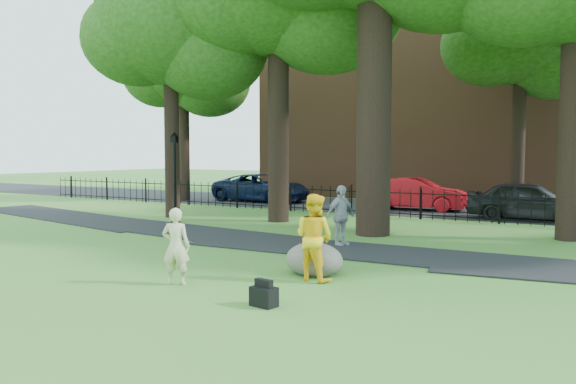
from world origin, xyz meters
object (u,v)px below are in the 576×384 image
Objects in this scene: boulder at (314,257)px; man at (314,237)px; woman at (176,246)px; red_sedan at (416,194)px; lamppost at (175,178)px.

man is at bearing -62.68° from boulder.
red_sedan is at bearing -111.97° from woman.
boulder is 10.56m from lamppost.
lamppost is 0.75× the size of red_sedan.
man is 0.52× the size of lamppost.
red_sedan is at bearing 99.38° from boulder.
woman is at bearing -60.36° from lamppost.
red_sedan is at bearing 41.67° from lamppost.
lamppost is at bearing -71.37° from woman.
woman reaches higher than boulder.
boulder is at bearing -154.86° from woman.
man is 0.40× the size of red_sedan.
woman is at bearing -131.38° from boulder.
man is 10.98m from lamppost.
red_sedan is (6.53, 9.04, -0.93)m from lamppost.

